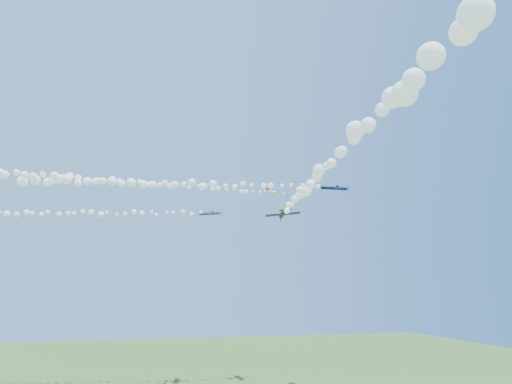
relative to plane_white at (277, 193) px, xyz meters
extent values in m
cylinder|color=white|center=(-0.20, -0.02, 0.01)|extent=(5.52, 0.80, 1.23)
cone|color=white|center=(2.73, 0.29, -0.24)|extent=(0.70, 0.74, 0.79)
cone|color=red|center=(3.14, 0.33, -0.27)|extent=(0.30, 0.26, 0.28)
cube|color=black|center=(3.03, 0.32, -0.27)|extent=(0.22, 0.29, 1.73)
cube|color=white|center=(0.02, 0.01, -0.11)|extent=(2.01, 6.83, 0.91)
cube|color=white|center=(-2.63, -0.28, 0.27)|extent=(1.00, 2.43, 0.37)
cube|color=red|center=(-2.66, -0.33, 0.77)|extent=(0.97, 0.27, 1.17)
sphere|color=black|center=(0.60, 0.03, 0.29)|extent=(0.78, 0.78, 0.77)
cylinder|color=#0E133D|center=(11.03, -13.38, -1.07)|extent=(6.59, 2.94, 1.10)
cone|color=#0E133D|center=(14.58, -13.79, -1.17)|extent=(1.03, 1.08, 0.91)
cone|color=white|center=(15.07, -13.85, -1.18)|extent=(0.42, 0.40, 0.32)
cube|color=black|center=(14.94, -13.84, -1.18)|extent=(0.08, 0.58, 2.08)
cube|color=#0E133D|center=(11.30, -13.38, -1.21)|extent=(2.61, 8.15, 1.82)
cube|color=#0E133D|center=(8.08, -13.04, -0.94)|extent=(1.27, 2.91, 0.68)
cube|color=white|center=(7.99, -13.15, -0.34)|extent=(1.05, 0.48, 1.34)
sphere|color=black|center=(11.96, -13.57, -0.68)|extent=(0.88, 1.02, 0.96)
cylinder|color=#34394D|center=(-18.27, 1.79, -6.25)|extent=(5.43, 2.29, 1.14)
cone|color=#34394D|center=(-15.39, 1.30, -6.04)|extent=(0.86, 0.88, 0.77)
cone|color=navy|center=(-14.99, 1.23, -6.01)|extent=(0.35, 0.32, 0.27)
cube|color=black|center=(-15.10, 1.25, -6.02)|extent=(0.22, 0.32, 1.71)
cube|color=#34394D|center=(-18.04, 1.76, -6.34)|extent=(2.39, 6.76, 1.05)
cube|color=#34394D|center=(-20.66, 2.19, -6.38)|extent=(1.13, 2.43, 0.42)
cube|color=navy|center=(-20.78, 2.15, -5.90)|extent=(0.95, 0.34, 1.14)
sphere|color=black|center=(-17.55, 1.62, -5.86)|extent=(0.80, 0.82, 0.77)
cylinder|color=black|center=(-9.11, -34.24, -12.10)|extent=(0.95, 5.44, 1.16)
cone|color=black|center=(-8.70, -31.37, -12.32)|extent=(0.75, 0.70, 0.77)
cone|color=orange|center=(-8.64, -30.97, -12.36)|extent=(0.26, 0.30, 0.27)
cube|color=black|center=(-8.66, -31.08, -12.35)|extent=(0.29, 0.21, 1.70)
cube|color=black|center=(-9.07, -34.03, -12.23)|extent=(6.73, 2.21, 0.93)
cube|color=black|center=(-9.45, -36.62, -11.87)|extent=(2.41, 1.07, 0.38)
cube|color=orange|center=(-9.51, -36.65, -11.38)|extent=(0.30, 0.95, 1.14)
sphere|color=black|center=(-9.03, -33.46, -11.82)|extent=(0.79, 0.78, 0.76)
camera|label=1|loc=(-33.38, -110.50, -26.39)|focal=30.00mm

